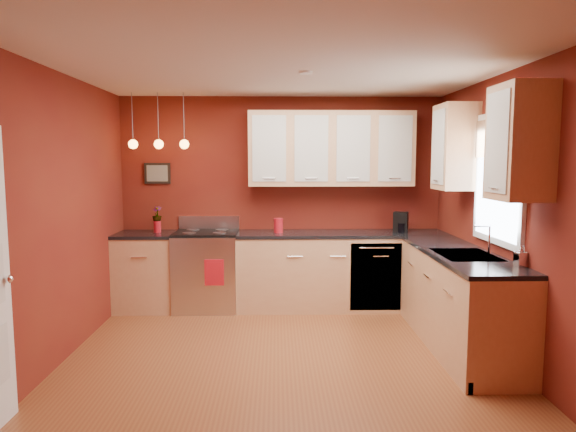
{
  "coord_description": "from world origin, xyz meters",
  "views": [
    {
      "loc": [
        -0.06,
        -4.37,
        1.82
      ],
      "look_at": [
        0.06,
        1.0,
        1.23
      ],
      "focal_mm": 32.0,
      "sensor_mm": 36.0,
      "label": 1
    }
  ],
  "objects_px": {
    "coffee_maker": "(401,223)",
    "soap_pump": "(521,256)",
    "gas_range": "(207,270)",
    "sink": "(466,257)",
    "red_canister": "(278,225)"
  },
  "relations": [
    {
      "from": "coffee_maker",
      "to": "soap_pump",
      "type": "distance_m",
      "value": 2.11
    },
    {
      "from": "gas_range",
      "to": "soap_pump",
      "type": "bearing_deg",
      "value": -35.55
    },
    {
      "from": "gas_range",
      "to": "sink",
      "type": "xyz_separation_m",
      "value": [
        2.62,
        -1.5,
        0.43
      ]
    },
    {
      "from": "sink",
      "to": "gas_range",
      "type": "bearing_deg",
      "value": 150.22
    },
    {
      "from": "coffee_maker",
      "to": "soap_pump",
      "type": "relative_size",
      "value": 1.35
    },
    {
      "from": "gas_range",
      "to": "red_canister",
      "type": "relative_size",
      "value": 6.31
    },
    {
      "from": "sink",
      "to": "coffee_maker",
      "type": "bearing_deg",
      "value": 99.4
    },
    {
      "from": "red_canister",
      "to": "soap_pump",
      "type": "xyz_separation_m",
      "value": [
        1.99,
        -2.02,
        0.0
      ]
    },
    {
      "from": "coffee_maker",
      "to": "gas_range",
      "type": "bearing_deg",
      "value": -158.5
    },
    {
      "from": "coffee_maker",
      "to": "soap_pump",
      "type": "xyz_separation_m",
      "value": [
        0.5,
        -2.05,
        -0.02
      ]
    },
    {
      "from": "coffee_maker",
      "to": "soap_pump",
      "type": "height_order",
      "value": "coffee_maker"
    },
    {
      "from": "sink",
      "to": "coffee_maker",
      "type": "xyz_separation_m",
      "value": [
        -0.25,
        1.5,
        0.14
      ]
    },
    {
      "from": "gas_range",
      "to": "red_canister",
      "type": "xyz_separation_m",
      "value": [
        0.88,
        -0.03,
        0.55
      ]
    },
    {
      "from": "gas_range",
      "to": "red_canister",
      "type": "height_order",
      "value": "red_canister"
    },
    {
      "from": "gas_range",
      "to": "coffee_maker",
      "type": "relative_size",
      "value": 4.54
    }
  ]
}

